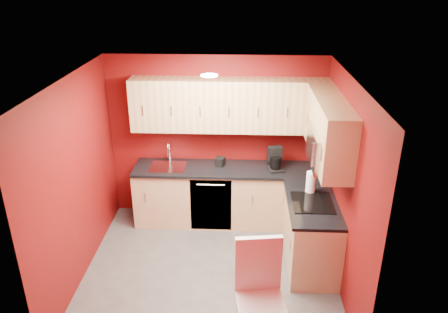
# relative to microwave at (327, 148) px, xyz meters

# --- Properties ---
(floor) EXTENTS (3.20, 3.20, 0.00)m
(floor) POSITION_rel_microwave_xyz_m (-1.39, -0.20, -1.66)
(floor) COLOR #55534F
(floor) RESTS_ON ground
(ceiling) EXTENTS (3.20, 3.20, 0.00)m
(ceiling) POSITION_rel_microwave_xyz_m (-1.39, -0.20, 0.84)
(ceiling) COLOR white
(ceiling) RESTS_ON wall_back
(wall_back) EXTENTS (3.20, 0.00, 3.20)m
(wall_back) POSITION_rel_microwave_xyz_m (-1.39, 1.30, -0.41)
(wall_back) COLOR #63090C
(wall_back) RESTS_ON floor
(wall_front) EXTENTS (3.20, 0.00, 3.20)m
(wall_front) POSITION_rel_microwave_xyz_m (-1.39, -1.70, -0.41)
(wall_front) COLOR #63090C
(wall_front) RESTS_ON floor
(wall_left) EXTENTS (0.00, 3.00, 3.00)m
(wall_left) POSITION_rel_microwave_xyz_m (-2.99, -0.20, -0.41)
(wall_left) COLOR #63090C
(wall_left) RESTS_ON floor
(wall_right) EXTENTS (0.00, 3.00, 3.00)m
(wall_right) POSITION_rel_microwave_xyz_m (0.21, -0.20, -0.41)
(wall_right) COLOR #63090C
(wall_right) RESTS_ON floor
(base_cabinets_back) EXTENTS (2.80, 0.60, 0.87)m
(base_cabinets_back) POSITION_rel_microwave_xyz_m (-1.19, 1.00, -1.22)
(base_cabinets_back) COLOR #D9B37C
(base_cabinets_back) RESTS_ON floor
(base_cabinets_right) EXTENTS (0.60, 1.30, 0.87)m
(base_cabinets_right) POSITION_rel_microwave_xyz_m (-0.09, 0.05, -1.22)
(base_cabinets_right) COLOR #D9B37C
(base_cabinets_right) RESTS_ON floor
(countertop_back) EXTENTS (2.80, 0.63, 0.04)m
(countertop_back) POSITION_rel_microwave_xyz_m (-1.19, 0.99, -0.77)
(countertop_back) COLOR black
(countertop_back) RESTS_ON base_cabinets_back
(countertop_right) EXTENTS (0.63, 1.27, 0.04)m
(countertop_right) POSITION_rel_microwave_xyz_m (-0.11, 0.04, -0.77)
(countertop_right) COLOR black
(countertop_right) RESTS_ON base_cabinets_right
(upper_cabinets_back) EXTENTS (2.80, 0.35, 0.75)m
(upper_cabinets_back) POSITION_rel_microwave_xyz_m (-1.19, 1.13, 0.17)
(upper_cabinets_back) COLOR tan
(upper_cabinets_back) RESTS_ON wall_back
(upper_cabinets_right) EXTENTS (0.35, 1.55, 0.75)m
(upper_cabinets_right) POSITION_rel_microwave_xyz_m (0.03, 0.24, 0.23)
(upper_cabinets_right) COLOR tan
(upper_cabinets_right) RESTS_ON wall_right
(microwave) EXTENTS (0.42, 0.76, 0.42)m
(microwave) POSITION_rel_microwave_xyz_m (0.00, 0.00, 0.00)
(microwave) COLOR silver
(microwave) RESTS_ON upper_cabinets_right
(cooktop) EXTENTS (0.50, 0.55, 0.01)m
(cooktop) POSITION_rel_microwave_xyz_m (-0.11, 0.00, -0.74)
(cooktop) COLOR black
(cooktop) RESTS_ON countertop_right
(sink) EXTENTS (0.52, 0.42, 0.35)m
(sink) POSITION_rel_microwave_xyz_m (-2.09, 1.00, -0.72)
(sink) COLOR silver
(sink) RESTS_ON countertop_back
(dishwasher_front) EXTENTS (0.60, 0.02, 0.82)m
(dishwasher_front) POSITION_rel_microwave_xyz_m (-1.44, 0.71, -1.22)
(dishwasher_front) COLOR black
(dishwasher_front) RESTS_ON base_cabinets_back
(downlight) EXTENTS (0.20, 0.20, 0.01)m
(downlight) POSITION_rel_microwave_xyz_m (-1.39, 0.10, 0.82)
(downlight) COLOR white
(downlight) RESTS_ON ceiling
(coffee_maker) EXTENTS (0.26, 0.31, 0.34)m
(coffee_maker) POSITION_rel_microwave_xyz_m (-0.51, 0.95, -0.58)
(coffee_maker) COLOR black
(coffee_maker) RESTS_ON countertop_back
(napkin_holder) EXTENTS (0.16, 0.16, 0.13)m
(napkin_holder) POSITION_rel_microwave_xyz_m (-1.32, 1.05, -0.68)
(napkin_holder) COLOR black
(napkin_holder) RESTS_ON countertop_back
(paper_towel) EXTENTS (0.20, 0.20, 0.29)m
(paper_towel) POSITION_rel_microwave_xyz_m (-0.10, 0.28, -0.61)
(paper_towel) COLOR white
(paper_towel) RESTS_ON countertop_right
(dining_chair) EXTENTS (0.54, 0.56, 1.18)m
(dining_chair) POSITION_rel_microwave_xyz_m (-0.79, -1.40, -1.07)
(dining_chair) COLOR silver
(dining_chair) RESTS_ON floor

